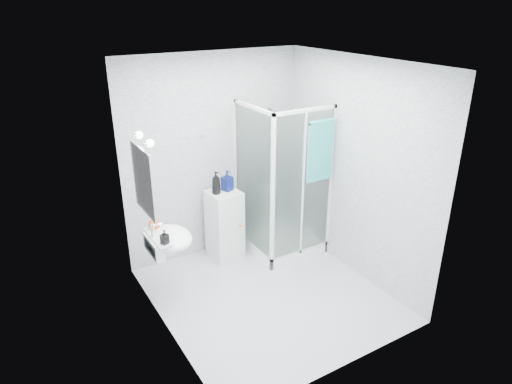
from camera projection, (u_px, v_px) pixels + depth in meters
room at (269, 191)px, 4.76m from camera, size 2.40×2.60×2.60m
shower_enclosure at (280, 221)px, 6.01m from camera, size 0.90×0.95×2.00m
wall_basin at (168, 239)px, 4.84m from camera, size 0.46×0.56×0.35m
mirror at (143, 181)px, 4.47m from camera, size 0.02×0.60×0.70m
vanity_lights at (144, 139)px, 4.33m from camera, size 0.10×0.40×0.08m
wall_hooks at (196, 136)px, 5.50m from camera, size 0.23×0.06×0.03m
storage_cabinet at (225, 225)px, 5.87m from camera, size 0.41×0.42×0.93m
hand_towel at (320, 149)px, 5.42m from camera, size 0.35×0.05×0.76m
shampoo_bottle_a at (216, 183)px, 5.58m from camera, size 0.15×0.15×0.29m
shampoo_bottle_b at (227, 180)px, 5.69m from camera, size 0.15×0.16×0.26m
soap_dispenser_orange at (154, 222)px, 4.88m from camera, size 0.17×0.17×0.17m
soap_dispenser_black at (164, 237)px, 4.59m from camera, size 0.09×0.09×0.15m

